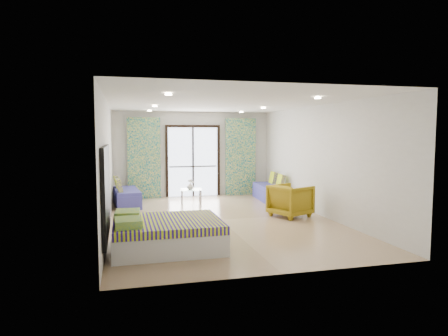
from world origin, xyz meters
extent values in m
cube|color=black|center=(0.00, 3.71, 2.24)|extent=(1.76, 0.08, 0.08)
cube|color=black|center=(-0.84, 3.71, 1.10)|extent=(0.08, 0.08, 2.20)
cube|color=black|center=(0.84, 3.71, 1.10)|extent=(0.08, 0.08, 2.20)
cube|color=black|center=(0.00, 3.71, 1.10)|extent=(0.05, 0.06, 2.20)
cube|color=#595451|center=(0.00, 3.73, 0.95)|extent=(1.52, 0.03, 0.04)
cube|color=beige|center=(-1.55, 3.57, 1.25)|extent=(1.00, 0.10, 2.50)
cube|color=beige|center=(1.55, 3.57, 1.25)|extent=(1.00, 0.10, 2.50)
cylinder|color=#FFE0B2|center=(-1.40, -2.00, 2.67)|extent=(0.12, 0.12, 0.02)
cylinder|color=#FFE0B2|center=(1.40, -2.00, 2.67)|extent=(0.12, 0.12, 0.02)
cylinder|color=#FFE0B2|center=(-1.40, 1.00, 2.67)|extent=(0.12, 0.12, 0.02)
cylinder|color=#FFE0B2|center=(1.40, 1.00, 2.67)|extent=(0.12, 0.12, 0.02)
cylinder|color=#FFE0B2|center=(-1.40, 3.00, 2.67)|extent=(0.12, 0.12, 0.02)
cylinder|color=#FFE0B2|center=(1.40, 3.00, 2.67)|extent=(0.12, 0.12, 0.02)
cube|color=black|center=(-2.46, -2.07, 1.05)|extent=(0.06, 2.10, 1.50)
cube|color=silver|center=(-2.47, -0.82, 1.05)|extent=(0.02, 0.10, 0.10)
cube|color=silver|center=(-1.45, -2.07, 0.19)|extent=(1.85, 1.48, 0.37)
cube|color=navy|center=(-1.45, -2.07, 0.44)|extent=(1.84, 1.51, 0.14)
cube|color=#1B787B|center=(-2.12, -2.42, 0.57)|extent=(0.44, 0.53, 0.13)
cube|color=#1B787B|center=(-2.12, -1.72, 0.57)|extent=(0.45, 0.54, 0.13)
cube|color=#3C3C8F|center=(-2.10, 2.44, 0.18)|extent=(0.79, 1.69, 0.36)
cube|color=#3C3C8F|center=(-2.10, 2.44, 0.41)|extent=(0.77, 1.66, 0.09)
cube|color=navy|center=(-2.29, 2.04, 0.62)|extent=(0.22, 0.42, 0.38)
cube|color=navy|center=(-2.36, 2.80, 0.62)|extent=(0.22, 0.42, 0.38)
cube|color=#3C3C8F|center=(2.10, 2.35, 0.18)|extent=(0.78, 1.71, 0.37)
cube|color=#3C3C8F|center=(2.10, 2.35, 0.42)|extent=(0.76, 1.67, 0.09)
cube|color=navy|center=(2.30, 1.94, 0.63)|extent=(0.22, 0.43, 0.38)
cube|color=navy|center=(2.36, 2.71, 0.63)|extent=(0.22, 0.43, 0.38)
cylinder|color=silver|center=(-0.59, 2.18, 0.20)|extent=(0.06, 0.06, 0.39)
cylinder|color=silver|center=(-0.06, 2.10, 0.20)|extent=(0.06, 0.06, 0.39)
cylinder|color=silver|center=(-0.52, 2.70, 0.20)|extent=(0.06, 0.06, 0.39)
cylinder|color=silver|center=(0.01, 2.63, 0.20)|extent=(0.06, 0.06, 0.39)
cube|color=#8CA59E|center=(-0.29, 2.40, 0.39)|extent=(0.68, 0.68, 0.02)
sphere|color=white|center=(-0.24, 2.40, 0.61)|extent=(0.07, 0.07, 0.07)
sphere|color=white|center=(-0.28, 2.45, 0.63)|extent=(0.07, 0.07, 0.07)
sphere|color=white|center=(-0.34, 2.41, 0.65)|extent=(0.07, 0.07, 0.07)
sphere|color=white|center=(-0.30, 2.35, 0.67)|extent=(0.07, 0.07, 0.07)
imported|color=white|center=(-0.31, 2.38, 0.50)|extent=(0.24, 0.24, 0.19)
imported|color=olive|center=(1.73, -0.07, 0.43)|extent=(1.05, 1.08, 0.86)
camera|label=1|loc=(-2.17, -8.92, 2.00)|focal=32.00mm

